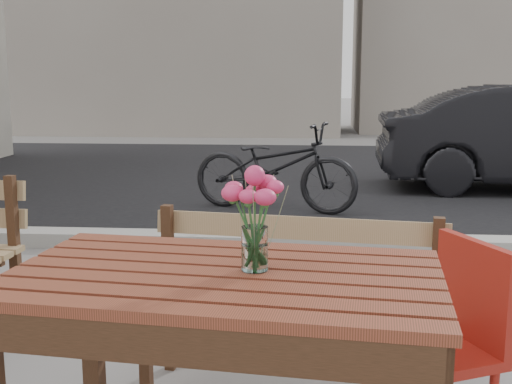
% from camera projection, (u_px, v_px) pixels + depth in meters
% --- Properties ---
extents(street, '(30.00, 8.12, 0.12)m').
position_uv_depth(street, '(285.00, 198.00, 7.23)').
color(street, black).
rests_on(street, ground).
extents(main_table, '(1.38, 0.90, 0.80)m').
position_uv_depth(main_table, '(224.00, 313.00, 1.96)').
color(main_table, '#552A16').
rests_on(main_table, ground).
extents(main_bench, '(1.36, 0.57, 0.82)m').
position_uv_depth(main_bench, '(294.00, 283.00, 2.79)').
color(main_bench, '#96784D').
rests_on(main_bench, ground).
extents(red_chair, '(0.52, 0.52, 0.80)m').
position_uv_depth(red_chair, '(448.00, 333.00, 2.32)').
color(red_chair, '#A41F14').
rests_on(red_chair, ground).
extents(main_vase, '(0.17, 0.17, 0.32)m').
position_uv_depth(main_vase, '(255.00, 206.00, 1.91)').
color(main_vase, white).
rests_on(main_vase, main_table).
extents(bicycle, '(1.86, 1.07, 0.93)m').
position_uv_depth(bicycle, '(275.00, 167.00, 6.64)').
color(bicycle, black).
rests_on(bicycle, ground).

